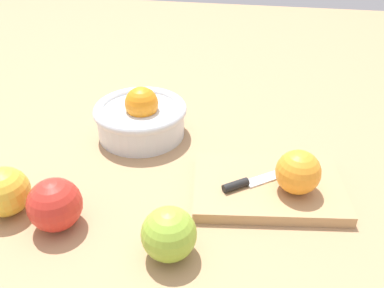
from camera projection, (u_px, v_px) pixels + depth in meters
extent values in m
plane|color=tan|center=(178.00, 175.00, 0.72)|extent=(2.40, 2.40, 0.00)
cylinder|color=silver|center=(141.00, 122.00, 0.82)|extent=(0.17, 0.17, 0.06)
torus|color=silver|center=(140.00, 109.00, 0.81)|extent=(0.19, 0.19, 0.02)
sphere|color=orange|center=(142.00, 104.00, 0.79)|extent=(0.07, 0.07, 0.07)
cube|color=tan|center=(268.00, 187.00, 0.68)|extent=(0.27, 0.20, 0.02)
sphere|color=orange|center=(298.00, 172.00, 0.64)|extent=(0.07, 0.07, 0.07)
cube|color=silver|center=(274.00, 175.00, 0.69)|extent=(0.10, 0.08, 0.00)
cylinder|color=black|center=(236.00, 185.00, 0.66)|extent=(0.04, 0.04, 0.01)
sphere|color=#8EB738|center=(169.00, 234.00, 0.55)|extent=(0.08, 0.08, 0.08)
sphere|color=gold|center=(4.00, 192.00, 0.62)|extent=(0.08, 0.08, 0.08)
sphere|color=red|center=(55.00, 205.00, 0.60)|extent=(0.08, 0.08, 0.08)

